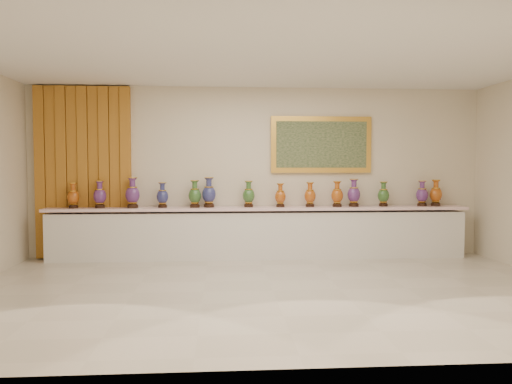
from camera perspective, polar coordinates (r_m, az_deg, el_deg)
ground at (r=6.59m, az=1.90°, el=-11.19°), size 8.00×8.00×0.00m
room at (r=8.96m, az=-14.99°, el=2.68°), size 8.00×8.00×8.00m
counter at (r=8.72m, az=0.37°, el=-4.76°), size 7.28×0.48×0.90m
vase_0 at (r=8.96m, az=-20.16°, el=-0.52°), size 0.25×0.25×0.43m
vase_1 at (r=8.88m, az=-17.41°, el=-0.41°), size 0.27×0.27×0.46m
vase_2 at (r=8.72m, az=-13.92°, el=-0.25°), size 0.25×0.25×0.52m
vase_3 at (r=8.69m, az=-10.64°, el=-0.48°), size 0.21×0.21×0.43m
vase_4 at (r=8.61m, az=-7.01°, el=-0.37°), size 0.27×0.27×0.47m
vase_5 at (r=8.64m, az=-5.40°, el=-0.21°), size 0.31×0.31×0.52m
vase_6 at (r=8.67m, az=-0.85°, el=-0.37°), size 0.27×0.27×0.46m
vase_7 at (r=8.69m, az=2.80°, el=-0.50°), size 0.21×0.21×0.41m
vase_8 at (r=8.77m, az=6.19°, el=-0.42°), size 0.26×0.26×0.43m
vase_9 at (r=8.83m, az=9.26°, el=-0.37°), size 0.27×0.27×0.45m
vase_10 at (r=8.93m, az=11.12°, el=-0.24°), size 0.25×0.25×0.49m
vase_11 at (r=9.10m, az=14.36°, el=-0.35°), size 0.23×0.23×0.44m
vase_12 at (r=9.35m, az=18.45°, el=-0.29°), size 0.22×0.22×0.45m
vase_13 at (r=9.46m, az=19.86°, el=-0.23°), size 0.23×0.23×0.47m
label_card at (r=8.62m, az=-13.11°, el=-1.82°), size 0.10×0.06×0.00m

